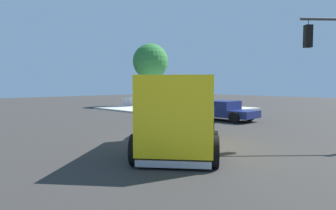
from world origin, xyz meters
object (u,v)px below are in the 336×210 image
object	(u,v)px
delivery_truck	(182,111)
shade_tree_near	(150,62)
pedestrian_near_corner	(155,98)
pickup_navy	(222,110)

from	to	relation	value
delivery_truck	shade_tree_near	bearing A→B (deg)	-126.39
delivery_truck	pedestrian_near_corner	world-z (taller)	delivery_truck
pickup_navy	shade_tree_near	world-z (taller)	shade_tree_near
delivery_truck	shade_tree_near	distance (m)	24.66
pickup_navy	pedestrian_near_corner	xyz separation A→B (m)	(-2.95, -10.75, 0.39)
delivery_truck	pedestrian_near_corner	xyz separation A→B (m)	(-11.84, -15.68, -0.38)
pedestrian_near_corner	shade_tree_near	xyz separation A→B (m)	(-2.63, -3.95, 3.99)
pickup_navy	delivery_truck	bearing A→B (deg)	29.02
pickup_navy	shade_tree_near	bearing A→B (deg)	-110.77
pickup_navy	shade_tree_near	distance (m)	16.32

